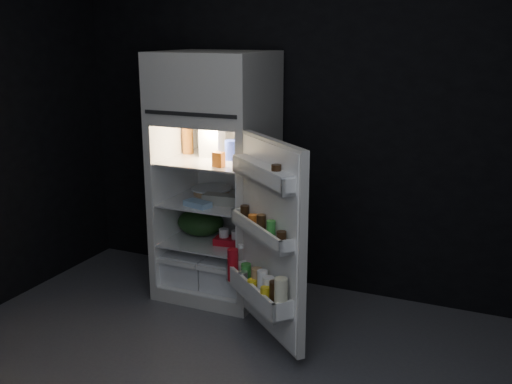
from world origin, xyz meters
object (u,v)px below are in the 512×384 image
at_px(fridge_door, 268,243).
at_px(refrigerator, 217,168).
at_px(milk_jug, 212,140).
at_px(yogurt_tray, 231,241).
at_px(egg_carton, 223,200).

bearing_deg(fridge_door, refrigerator, 136.70).
relative_size(milk_jug, yogurt_tray, 1.00).
relative_size(fridge_door, milk_jug, 5.08).
distance_m(egg_carton, yogurt_tray, 0.32).
height_order(refrigerator, yogurt_tray, refrigerator).
xyz_separation_m(fridge_door, egg_carton, (-0.55, 0.49, 0.08)).
distance_m(refrigerator, egg_carton, 0.26).
bearing_deg(fridge_door, egg_carton, 138.25).
xyz_separation_m(fridge_door, yogurt_tray, (-0.50, 0.51, -0.23)).
xyz_separation_m(milk_jug, yogurt_tray, (0.23, -0.16, -0.69)).
bearing_deg(refrigerator, egg_carton, -49.93).
distance_m(fridge_door, yogurt_tray, 0.75).
distance_m(fridge_door, egg_carton, 0.75).
height_order(egg_carton, yogurt_tray, egg_carton).
xyz_separation_m(refrigerator, yogurt_tray, (0.17, -0.12, -0.50)).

